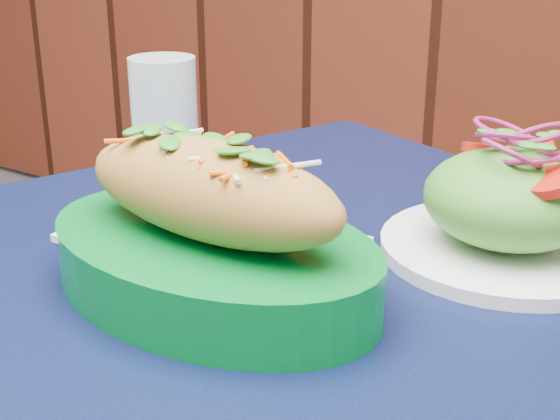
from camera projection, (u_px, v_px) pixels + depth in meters
The scene contains 4 objects.
cafe_table at pixel (276, 402), 0.63m from camera, with size 1.04×1.04×0.75m.
banh_mi_basket at pixel (211, 234), 0.59m from camera, with size 0.30×0.20×0.13m.
salad_plate at pixel (509, 207), 0.66m from camera, with size 0.22×0.22×0.12m.
water_glass at pixel (164, 111), 0.90m from camera, with size 0.08×0.08×0.12m, color silver.
Camera 1 is at (0.79, 0.99, 1.03)m, focal length 50.00 mm.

